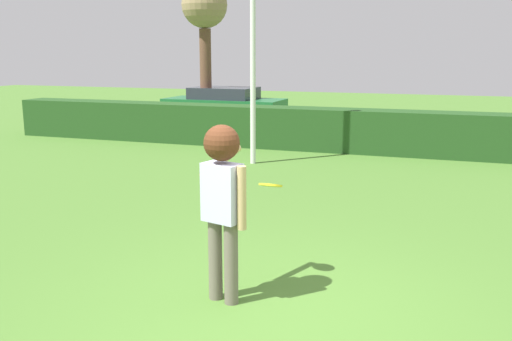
{
  "coord_description": "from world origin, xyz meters",
  "views": [
    {
      "loc": [
        1.49,
        -4.75,
        2.47
      ],
      "look_at": [
        -0.56,
        1.16,
        1.15
      ],
      "focal_mm": 39.48,
      "sensor_mm": 36.0,
      "label": 1
    }
  ],
  "objects_px": {
    "frisbee": "(271,185)",
    "bare_elm_tree": "(205,14)",
    "person": "(223,190)",
    "lamppost": "(253,26)",
    "parked_car_green": "(224,103)"
  },
  "relations": [
    {
      "from": "lamppost",
      "to": "parked_car_green",
      "type": "relative_size",
      "value": 1.28
    },
    {
      "from": "bare_elm_tree",
      "to": "parked_car_green",
      "type": "bearing_deg",
      "value": 34.47
    },
    {
      "from": "lamppost",
      "to": "bare_elm_tree",
      "type": "distance_m",
      "value": 7.52
    },
    {
      "from": "person",
      "to": "parked_car_green",
      "type": "bearing_deg",
      "value": 112.33
    },
    {
      "from": "frisbee",
      "to": "bare_elm_tree",
      "type": "height_order",
      "value": "bare_elm_tree"
    },
    {
      "from": "person",
      "to": "lamppost",
      "type": "xyz_separation_m",
      "value": [
        -2.12,
        6.85,
        1.85
      ]
    },
    {
      "from": "person",
      "to": "bare_elm_tree",
      "type": "height_order",
      "value": "bare_elm_tree"
    },
    {
      "from": "frisbee",
      "to": "lamppost",
      "type": "distance_m",
      "value": 6.88
    },
    {
      "from": "frisbee",
      "to": "lamppost",
      "type": "relative_size",
      "value": 0.05
    },
    {
      "from": "bare_elm_tree",
      "to": "lamppost",
      "type": "bearing_deg",
      "value": -57.84
    },
    {
      "from": "parked_car_green",
      "to": "bare_elm_tree",
      "type": "bearing_deg",
      "value": -145.53
    },
    {
      "from": "frisbee",
      "to": "parked_car_green",
      "type": "relative_size",
      "value": 0.06
    },
    {
      "from": "bare_elm_tree",
      "to": "frisbee",
      "type": "bearing_deg",
      "value": -63.0
    },
    {
      "from": "bare_elm_tree",
      "to": "person",
      "type": "bearing_deg",
      "value": -65.18
    },
    {
      "from": "parked_car_green",
      "to": "lamppost",
      "type": "bearing_deg",
      "value": -62.74
    }
  ]
}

